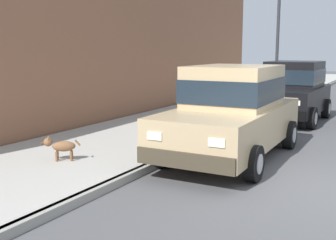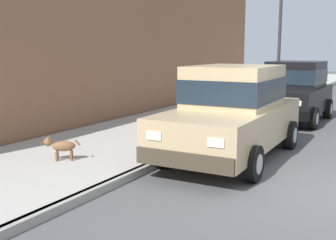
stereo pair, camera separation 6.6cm
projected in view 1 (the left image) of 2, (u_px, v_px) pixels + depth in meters
name	position (u px, v px, depth m)	size (l,w,h in m)	color
ground_plane	(334.00, 191.00, 6.82)	(80.00, 80.00, 0.00)	#4C4C4F
curb	(162.00, 161.00, 8.34)	(0.16, 64.00, 0.14)	gray
sidewalk	(90.00, 151.00, 9.20)	(3.60, 64.00, 0.14)	#A8A59E
car_tan_sedan	(233.00, 111.00, 8.80)	(2.09, 4.63, 1.92)	tan
car_black_hatchback	(293.00, 90.00, 13.38)	(1.99, 3.82, 1.88)	black
dog_brown	(60.00, 146.00, 8.07)	(0.64, 0.49, 0.49)	brown
street_lamp	(278.00, 32.00, 16.32)	(0.36, 0.36, 4.42)	#2D2D33
building_facade	(135.00, 44.00, 14.10)	(0.50, 20.00, 4.86)	#8C5B42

